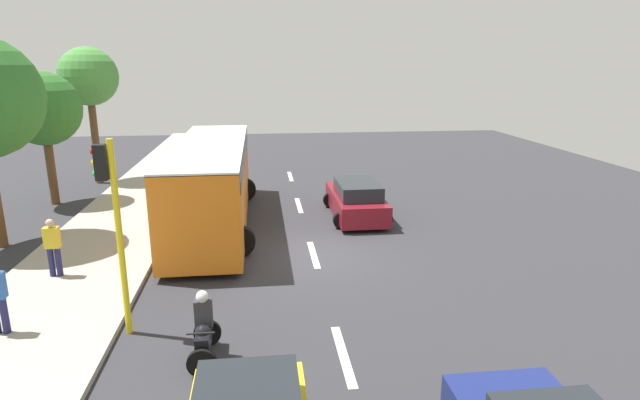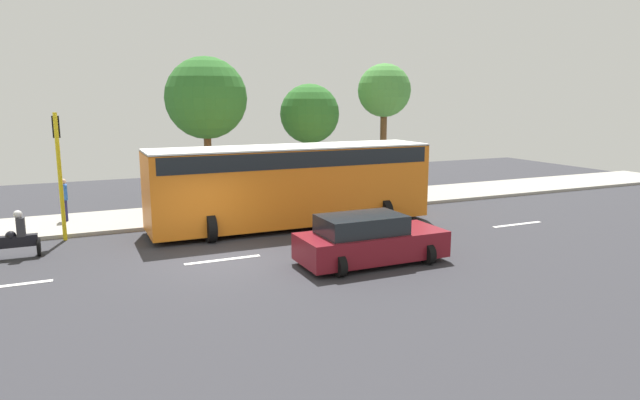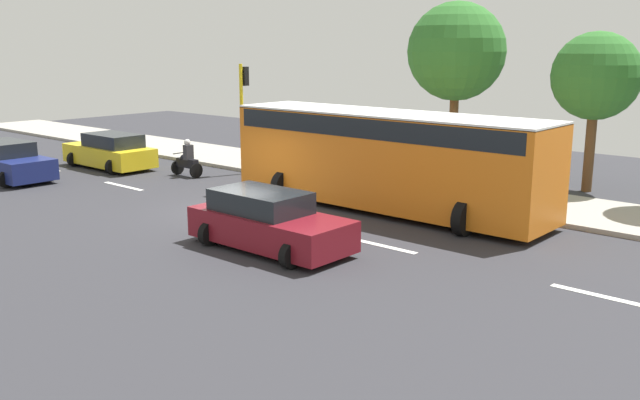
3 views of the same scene
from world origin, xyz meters
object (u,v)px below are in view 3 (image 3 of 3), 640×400
object	(u,v)px
street_tree_south	(456,52)
traffic_light_corner	(243,103)
car_maroon	(268,222)
city_bus	(386,153)
car_yellow_cab	(110,152)
motorcycle	(187,161)
pedestrian_by_tree	(290,142)
pedestrian_near_signal	(347,149)
car_dark_blue	(8,162)
street_tree_north	(596,77)

from	to	relation	value
street_tree_south	traffic_light_corner	bearing A→B (deg)	130.50
car_maroon	city_bus	size ratio (longest dim) A/B	0.41
car_yellow_cab	street_tree_south	bearing A→B (deg)	-54.53
city_bus	motorcycle	xyz separation A→B (m)	(-0.56, 9.50, -1.20)
car_maroon	pedestrian_by_tree	distance (m)	12.82
car_yellow_cab	pedestrian_near_signal	distance (m)	10.32
car_dark_blue	street_tree_south	distance (m)	18.34
motorcycle	traffic_light_corner	distance (m)	3.28
city_bus	car_yellow_cab	bearing A→B (deg)	96.41
car_maroon	motorcycle	xyz separation A→B (m)	(5.05, 9.80, -0.07)
car_dark_blue	traffic_light_corner	size ratio (longest dim) A/B	0.96
car_dark_blue	traffic_light_corner	world-z (taller)	traffic_light_corner
pedestrian_near_signal	traffic_light_corner	xyz separation A→B (m)	(-2.65, 3.29, 1.87)
city_bus	pedestrian_by_tree	bearing A→B (deg)	63.50
traffic_light_corner	street_tree_north	size ratio (longest dim) A/B	0.79
motorcycle	pedestrian_near_signal	distance (m)	6.53
motorcycle	street_tree_south	xyz separation A→B (m)	(7.52, -7.86, 4.32)
pedestrian_near_signal	street_tree_south	size ratio (longest dim) A/B	0.24
city_bus	car_maroon	bearing A→B (deg)	-176.96
city_bus	traffic_light_corner	xyz separation A→B (m)	(1.39, 8.18, 1.08)
pedestrian_by_tree	traffic_light_corner	size ratio (longest dim) A/B	0.38
car_maroon	pedestrian_by_tree	bearing A→B (deg)	41.08
city_bus	street_tree_south	bearing A→B (deg)	13.31
street_tree_north	street_tree_south	bearing A→B (deg)	92.52
city_bus	pedestrian_near_signal	distance (m)	6.39
car_yellow_cab	car_maroon	distance (m)	14.45
traffic_light_corner	car_yellow_cab	bearing A→B (deg)	118.40
car_dark_blue	pedestrian_near_signal	size ratio (longest dim) A/B	2.54
car_dark_blue	pedestrian_by_tree	xyz separation A→B (m)	(9.72, -6.12, 0.35)
pedestrian_near_signal	street_tree_north	xyz separation A→B (m)	(3.17, -8.75, 3.08)
motorcycle	car_yellow_cab	bearing A→B (deg)	103.40
pedestrian_near_signal	city_bus	bearing A→B (deg)	-129.61
pedestrian_by_tree	street_tree_north	distance (m)	12.77
pedestrian_by_tree	motorcycle	bearing A→B (deg)	163.35
car_maroon	city_bus	distance (m)	5.73
pedestrian_near_signal	pedestrian_by_tree	distance (m)	3.24
traffic_light_corner	car_maroon	bearing A→B (deg)	-129.55
motorcycle	traffic_light_corner	bearing A→B (deg)	-34.27
car_yellow_cab	motorcycle	bearing A→B (deg)	-76.60
city_bus	street_tree_north	size ratio (longest dim) A/B	1.92
car_maroon	street_tree_south	size ratio (longest dim) A/B	0.65
pedestrian_by_tree	street_tree_north	size ratio (longest dim) A/B	0.29
motorcycle	pedestrian_by_tree	world-z (taller)	pedestrian_by_tree
car_maroon	motorcycle	size ratio (longest dim) A/B	2.96
street_tree_south	street_tree_north	size ratio (longest dim) A/B	1.21
car_yellow_cab	pedestrian_by_tree	world-z (taller)	pedestrian_by_tree
car_dark_blue	car_maroon	size ratio (longest dim) A/B	0.95
car_yellow_cab	pedestrian_near_signal	size ratio (longest dim) A/B	2.72
street_tree_south	street_tree_north	bearing A→B (deg)	-87.48
car_yellow_cab	car_maroon	world-z (taller)	same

